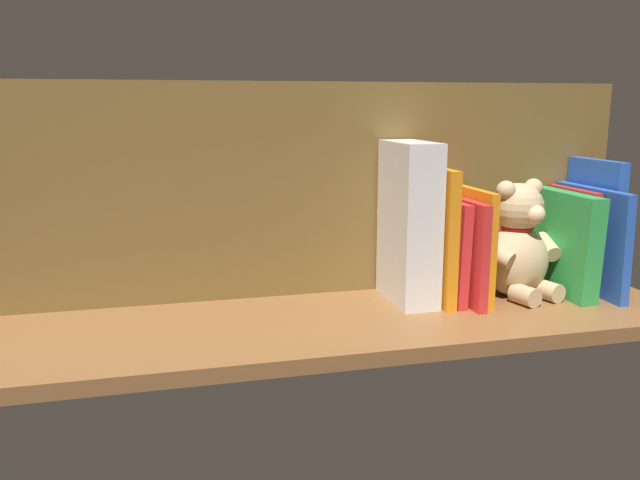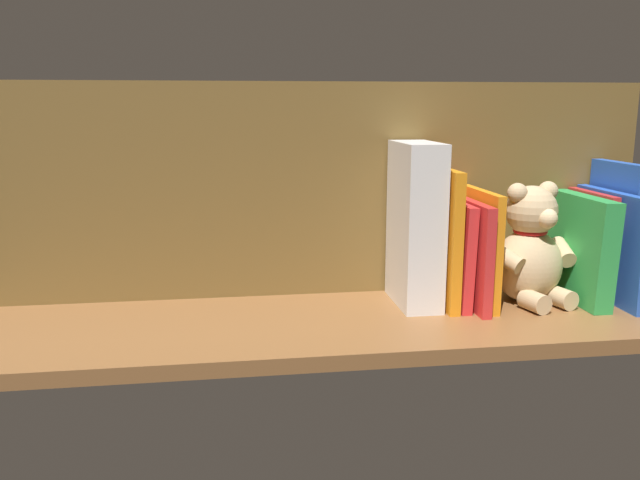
{
  "view_description": "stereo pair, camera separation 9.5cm",
  "coord_description": "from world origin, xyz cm",
  "views": [
    {
      "loc": [
        22.79,
        90.64,
        31.69
      ],
      "look_at": [
        0.0,
        0.0,
        11.93
      ],
      "focal_mm": 36.47,
      "sensor_mm": 36.0,
      "label": 1
    },
    {
      "loc": [
        13.43,
        92.49,
        31.69
      ],
      "look_at": [
        0.0,
        0.0,
        11.93
      ],
      "focal_mm": 36.47,
      "sensor_mm": 36.0,
      "label": 2
    }
  ],
  "objects": [
    {
      "name": "book_7",
      "position": [
        -20.3,
        -4.6,
        10.88
      ],
      "size": [
        1.66,
        14.82,
        21.75
      ],
      "primitive_type": "cube",
      "color": "orange",
      "rests_on": "ground_plane"
    },
    {
      "name": "book_1",
      "position": [
        -47.85,
        -2.54,
        8.94
      ],
      "size": [
        1.96,
        18.95,
        17.91
      ],
      "primitive_type": "cube",
      "rotation": [
        0.0,
        0.02,
        0.0
      ],
      "color": "blue",
      "rests_on": "ground_plane"
    },
    {
      "name": "teddy_bear",
      "position": [
        -34.64,
        -3.29,
        8.57
      ],
      "size": [
        15.29,
        14.36,
        19.48
      ],
      "rotation": [
        0.0,
        0.0,
        0.26
      ],
      "color": "#D1B284",
      "rests_on": "ground_plane"
    },
    {
      "name": "dictionary_thick_white",
      "position": [
        -15.97,
        -5.05,
        12.89
      ],
      "size": [
        6.0,
        13.72,
        25.79
      ],
      "primitive_type": "cube",
      "color": "white",
      "rests_on": "ground_plane"
    },
    {
      "name": "book_6",
      "position": [
        -22.44,
        -4.67,
        8.25
      ],
      "size": [
        2.0,
        14.69,
        16.54
      ],
      "primitive_type": "cube",
      "rotation": [
        0.0,
        -0.02,
        0.0
      ],
      "color": "red",
      "rests_on": "ground_plane"
    },
    {
      "name": "book_4",
      "position": [
        -26.43,
        -4.21,
        9.13
      ],
      "size": [
        1.35,
        15.6,
        18.26
      ],
      "primitive_type": "cube",
      "color": "orange",
      "rests_on": "ground_plane"
    },
    {
      "name": "book_2",
      "position": [
        -45.88,
        -5.24,
        8.73
      ],
      "size": [
        1.36,
        13.55,
        17.46
      ],
      "primitive_type": "cube",
      "color": "red",
      "rests_on": "ground_plane"
    },
    {
      "name": "shelf_back_panel",
      "position": [
        0.0,
        -13.16,
        17.53
      ],
      "size": [
        114.32,
        1.5,
        35.07
      ],
      "primitive_type": "cube",
      "color": "brown",
      "rests_on": "ground_plane"
    },
    {
      "name": "book_3",
      "position": [
        -43.12,
        -3.35,
        8.58
      ],
      "size": [
        3.65,
        17.33,
        17.25
      ],
      "primitive_type": "cube",
      "rotation": [
        0.0,
        -0.03,
        0.0
      ],
      "color": "green",
      "rests_on": "ground_plane"
    },
    {
      "name": "ground_plane",
      "position": [
        0.0,
        0.0,
        -1.1
      ],
      "size": [
        114.32,
        30.82,
        2.2
      ],
      "primitive_type": "cube",
      "color": "brown"
    },
    {
      "name": "book_5",
      "position": [
        -24.5,
        -3.57,
        8.38
      ],
      "size": [
        1.54,
        16.88,
        16.76
      ],
      "primitive_type": "cube",
      "rotation": [
        0.0,
        0.0,
        0.0
      ],
      "color": "red",
      "rests_on": "ground_plane"
    },
    {
      "name": "book_0",
      "position": [
        -50.1,
        -5.17,
        11.13
      ],
      "size": [
        1.92,
        13.69,
        22.27
      ],
      "primitive_type": "cube",
      "rotation": [
        0.0,
        -0.0,
        0.0
      ],
      "color": "blue",
      "rests_on": "ground_plane"
    }
  ]
}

